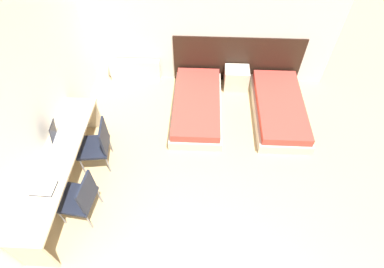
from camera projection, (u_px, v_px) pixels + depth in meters
The scene contains 13 objects.
wall_back at pixel (197, 21), 5.57m from camera, with size 5.38×0.05×2.70m.
wall_left at pixel (32, 104), 4.15m from camera, with size 0.05×5.59×2.70m.
headboard_panel at pixel (237, 60), 6.16m from camera, with size 2.63×0.03×1.04m.
bed_near_window at pixel (197, 106), 5.81m from camera, with size 0.94×1.95×0.34m.
bed_near_door at pixel (279, 108), 5.76m from camera, with size 0.94×1.95×0.34m.
nightstand at pixel (236, 78), 6.24m from camera, with size 0.50×0.39×0.46m.
radiator at pixel (135, 70), 6.38m from camera, with size 1.07×0.12×0.50m.
desk at pixel (60, 164), 4.42m from camera, with size 0.52×2.55×0.73m.
chair_near_laptop at pixel (97, 144), 4.79m from camera, with size 0.53×0.53×0.91m.
chair_near_notebook at pixel (80, 198), 4.18m from camera, with size 0.53×0.53×0.91m.
laptop at pixel (61, 135), 4.51m from camera, with size 0.33×0.26×0.32m.
open_notebook at pixel (44, 188), 4.00m from camera, with size 0.32×0.25×0.02m.
mug at pixel (56, 150), 4.36m from camera, with size 0.08×0.08×0.09m.
Camera 1 is at (0.14, -0.58, 4.27)m, focal length 28.00 mm.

